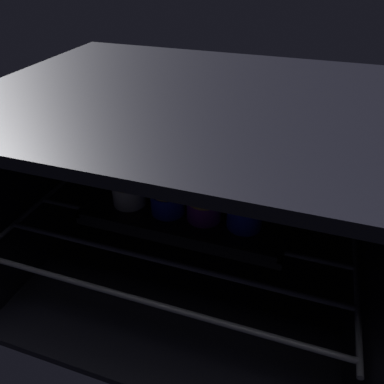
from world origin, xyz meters
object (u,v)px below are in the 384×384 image
muffin_row1_col0 (145,165)px  muffin_row1_col1 (180,171)px  muffin_row0_col1 (167,193)px  muffin_row0_col2 (204,200)px  muffin_row1_col2 (215,179)px  muffin_row0_col3 (246,207)px  muffin_row0_col0 (128,185)px  baking_tray (192,205)px  muffin_row1_col3 (257,186)px

muffin_row1_col0 → muffin_row1_col1: (6.99, -0.18, 0.27)cm
muffin_row0_col1 → muffin_row0_col2: muffin_row0_col1 is taller
muffin_row1_col2 → muffin_row0_col1: bearing=-132.1°
muffin_row0_col1 → muffin_row1_col0: size_ratio=0.99×
muffin_row0_col2 → muffin_row0_col3: (6.65, 0.17, 0.08)cm
muffin_row1_col1 → muffin_row1_col2: (6.45, -0.34, -0.37)cm
muffin_row1_col0 → muffin_row1_col1: bearing=-1.4°
muffin_row0_col1 → muffin_row1_col1: muffin_row1_col1 is taller
muffin_row0_col0 → muffin_row0_col1: muffin_row0_col0 is taller
muffin_row0_col0 → muffin_row1_col0: muffin_row0_col0 is taller
baking_tray → muffin_row0_col3: size_ratio=4.24×
muffin_row1_col2 → muffin_row0_col3: bearing=-43.7°
baking_tray → muffin_row0_col2: bearing=-47.0°
muffin_row0_col0 → muffin_row1_col2: (13.31, 6.51, -0.11)cm
baking_tray → muffin_row0_col0: size_ratio=4.27×
muffin_row1_col1 → muffin_row1_col3: muffin_row1_col1 is taller
muffin_row0_col2 → muffin_row1_col2: 6.60cm
muffin_row1_col0 → muffin_row0_col2: bearing=-27.7°
muffin_row0_col1 → muffin_row1_col2: 9.12cm
muffin_row0_col1 → muffin_row1_col2: bearing=47.9°
muffin_row1_col0 → muffin_row1_col2: muffin_row1_col0 is taller
baking_tray → muffin_row1_col3: bearing=17.7°
muffin_row0_col1 → muffin_row0_col3: (12.84, 0.34, -0.06)cm
baking_tray → muffin_row0_col1: muffin_row0_col1 is taller
muffin_row1_col3 → muffin_row0_col3: bearing=-95.1°
muffin_row0_col1 → muffin_row0_col3: muffin_row0_col3 is taller
muffin_row0_col0 → muffin_row1_col1: 9.70cm
muffin_row0_col0 → muffin_row0_col3: 20.04cm
muffin_row0_col0 → muffin_row1_col3: (20.63, 6.64, 0.02)cm
muffin_row1_col1 → muffin_row0_col1: bearing=-87.3°
muffin_row0_col0 → muffin_row0_col3: bearing=0.3°
baking_tray → muffin_row1_col2: 6.02cm
baking_tray → muffin_row0_col1: bearing=-130.2°
muffin_row1_col2 → baking_tray: bearing=-134.1°
muffin_row1_col1 → muffin_row1_col2: size_ratio=1.09×
muffin_row0_col3 → muffin_row0_col2: bearing=-178.5°
muffin_row0_col1 → muffin_row1_col1: bearing=92.7°
muffin_row0_col3 → muffin_row1_col1: bearing=152.8°
muffin_row0_col3 → muffin_row1_col0: muffin_row0_col3 is taller
baking_tray → muffin_row1_col1: 6.58cm
muffin_row1_col1 → muffin_row0_col0: bearing=-135.0°
baking_tray → muffin_row1_col3: (10.41, 3.33, 4.17)cm
muffin_row1_col0 → muffin_row1_col3: size_ratio=0.96×
muffin_row0_col0 → muffin_row0_col1: size_ratio=1.04×
muffin_row0_col1 → baking_tray: bearing=49.8°
muffin_row0_col3 → muffin_row1_col1: size_ratio=0.98×
baking_tray → muffin_row1_col0: bearing=160.3°
muffin_row1_col2 → muffin_row0_col0: bearing=-153.9°
muffin_row0_col0 → muffin_row1_col3: same height
muffin_row1_col0 → muffin_row0_col0: bearing=-88.9°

